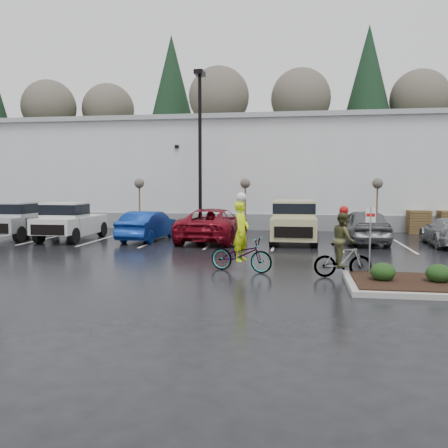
% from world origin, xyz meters
% --- Properties ---
extents(ground, '(120.00, 120.00, 0.00)m').
position_xyz_m(ground, '(0.00, 0.00, 0.00)').
color(ground, black).
rests_on(ground, ground).
extents(warehouse, '(60.50, 15.50, 7.20)m').
position_xyz_m(warehouse, '(0.00, 21.99, 3.65)').
color(warehouse, silver).
rests_on(warehouse, ground).
extents(wooded_ridge, '(80.00, 25.00, 6.00)m').
position_xyz_m(wooded_ridge, '(0.00, 45.00, 3.00)').
color(wooded_ridge, '#203B18').
rests_on(wooded_ridge, ground).
extents(lamppost, '(0.50, 1.00, 9.22)m').
position_xyz_m(lamppost, '(-4.00, 12.00, 5.69)').
color(lamppost, black).
rests_on(lamppost, ground).
extents(sapling_west, '(0.60, 0.60, 3.20)m').
position_xyz_m(sapling_west, '(-8.00, 13.00, 2.73)').
color(sapling_west, '#49381D').
rests_on(sapling_west, ground).
extents(sapling_mid, '(0.60, 0.60, 3.20)m').
position_xyz_m(sapling_mid, '(-1.50, 13.00, 2.73)').
color(sapling_mid, '#49381D').
rests_on(sapling_mid, ground).
extents(sapling_east, '(0.60, 0.60, 3.20)m').
position_xyz_m(sapling_east, '(6.00, 13.00, 2.73)').
color(sapling_east, '#49381D').
rests_on(sapling_east, ground).
extents(pallet_stack_a, '(1.20, 1.20, 1.35)m').
position_xyz_m(pallet_stack_a, '(8.50, 14.00, 0.68)').
color(pallet_stack_a, '#49381D').
rests_on(pallet_stack_a, ground).
extents(shrub_a, '(0.70, 0.70, 0.52)m').
position_xyz_m(shrub_a, '(4.00, -1.00, 0.41)').
color(shrub_a, black).
rests_on(shrub_a, curb_island).
extents(shrub_b, '(0.70, 0.70, 0.52)m').
position_xyz_m(shrub_b, '(5.50, -1.00, 0.41)').
color(shrub_b, black).
rests_on(shrub_b, curb_island).
extents(fire_lane_sign, '(0.30, 0.05, 2.20)m').
position_xyz_m(fire_lane_sign, '(3.80, 0.20, 1.41)').
color(fire_lane_sign, gray).
rests_on(fire_lane_sign, ground).
extents(pickup_silver, '(2.10, 5.20, 1.96)m').
position_xyz_m(pickup_silver, '(-12.87, 8.37, 0.98)').
color(pickup_silver, '#B4B8BC').
rests_on(pickup_silver, ground).
extents(pickup_white, '(2.10, 5.20, 1.96)m').
position_xyz_m(pickup_white, '(-9.89, 8.12, 0.98)').
color(pickup_white, silver).
rests_on(pickup_white, ground).
extents(car_blue, '(2.05, 4.69, 1.50)m').
position_xyz_m(car_blue, '(-5.95, 8.39, 0.75)').
color(car_blue, navy).
rests_on(car_blue, ground).
extents(car_red, '(3.08, 6.09, 1.65)m').
position_xyz_m(car_red, '(-2.62, 8.60, 0.83)').
color(car_red, maroon).
rests_on(car_red, ground).
extents(suv_tan, '(2.20, 5.10, 2.06)m').
position_xyz_m(suv_tan, '(1.40, 8.78, 1.03)').
color(suv_tan, tan).
rests_on(suv_tan, ground).
extents(car_grey, '(2.16, 4.97, 1.67)m').
position_xyz_m(car_grey, '(4.80, 9.01, 0.83)').
color(car_grey, '#5B5E60').
rests_on(car_grey, ground).
extents(cyclist_hivis, '(2.29, 1.33, 2.62)m').
position_xyz_m(cyclist_hivis, '(-0.24, 0.64, 0.80)').
color(cyclist_hivis, '#3F3F44').
rests_on(cyclist_hivis, ground).
extents(cyclist_olive, '(1.76, 0.87, 2.23)m').
position_xyz_m(cyclist_olive, '(2.99, 0.14, 0.82)').
color(cyclist_olive, '#3F3F44').
rests_on(cyclist_olive, ground).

